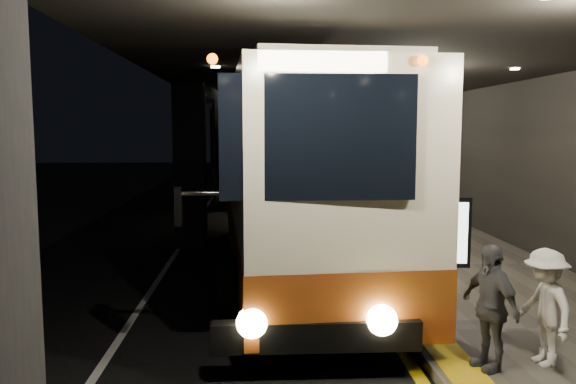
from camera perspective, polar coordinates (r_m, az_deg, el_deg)
name	(u,v)px	position (r m, az deg, el deg)	size (l,w,h in m)	color
ground	(243,285)	(11.64, -4.59, -9.42)	(90.00, 90.00, 0.00)	black
lane_line_white	(185,239)	(16.64, -10.41, -4.71)	(0.12, 50.00, 0.01)	silver
kerb_stripe_yellow	(327,237)	(16.64, 3.96, -4.63)	(0.18, 50.00, 0.01)	gold
sidewalk	(407,234)	(17.09, 12.00, -4.22)	(4.50, 50.00, 0.15)	#514C44
tactile_strip	(344,232)	(16.68, 5.68, -4.09)	(0.50, 50.00, 0.01)	gold
terminal_wall	(485,135)	(17.54, 19.36, 5.44)	(0.10, 50.00, 6.00)	black
support_columns	(190,166)	(15.34, -9.92, 2.64)	(0.80, 24.80, 4.40)	black
canopy	(333,79)	(16.42, 4.62, 11.33)	(9.00, 50.00, 0.40)	black
coach_main	(288,181)	(13.18, 0.00, 1.10)	(3.59, 13.20, 4.08)	#ECE2C5
coach_second	(269,156)	(27.93, -1.95, 3.71)	(3.15, 12.69, 3.96)	#ECE2C5
coach_third	(268,150)	(40.78, -2.08, 4.30)	(2.98, 11.72, 3.65)	#ECE2C5
passenger_boarding	(423,272)	(9.27, 13.51, -7.95)	(0.54, 0.36, 1.49)	#AF516B
passenger_waiting_white	(545,307)	(8.00, 24.65, -10.57)	(0.97, 0.45, 1.51)	white
passenger_waiting_grey	(490,307)	(7.60, 19.82, -10.89)	(0.94, 0.48, 1.60)	#47474B
info_sign	(443,234)	(9.63, 15.43, -4.14)	(0.90, 0.28, 1.91)	black
stanchion_post	(420,283)	(9.30, 13.23, -8.99)	(0.05, 0.05, 1.14)	black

